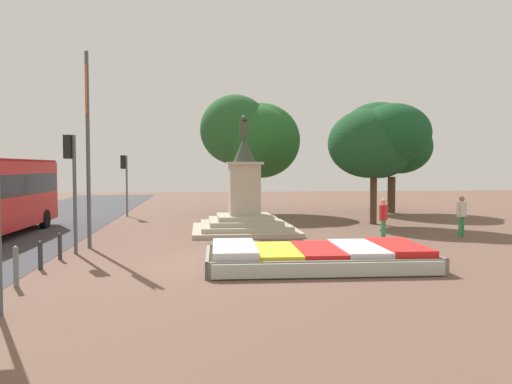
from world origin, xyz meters
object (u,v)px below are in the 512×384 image
object	(u,v)px
statue_monument	(244,209)
kerb_bollard_mid_b	(40,254)
flower_planter	(318,257)
banner_pole	(88,143)
pedestrian_near_planter	(384,217)
traffic_light_mid_block	(71,171)
traffic_light_far_corner	(125,174)
kerb_bollard_mid_a	(16,266)
kerb_bollard_north	(60,245)
pedestrian_crossing_plaza	(462,213)

from	to	relation	value
statue_monument	kerb_bollard_mid_b	bearing A→B (deg)	-130.83
flower_planter	banner_pole	world-z (taller)	banner_pole
pedestrian_near_planter	banner_pole	bearing A→B (deg)	-178.00
traffic_light_mid_block	traffic_light_far_corner	size ratio (longest dim) A/B	1.11
kerb_bollard_mid_a	traffic_light_mid_block	bearing A→B (deg)	87.67
traffic_light_far_corner	kerb_bollard_north	size ratio (longest dim) A/B	4.25
statue_monument	banner_pole	bearing A→B (deg)	-147.14
kerb_bollard_mid_a	kerb_bollard_mid_b	world-z (taller)	kerb_bollard_mid_a
statue_monument	pedestrian_near_planter	world-z (taller)	statue_monument
banner_pole	flower_planter	bearing A→B (deg)	-29.30
traffic_light_mid_block	kerb_bollard_mid_a	size ratio (longest dim) A/B	3.96
statue_monument	banner_pole	world-z (taller)	banner_pole
flower_planter	kerb_bollard_mid_b	bearing A→B (deg)	176.65
flower_planter	kerb_bollard_mid_a	bearing A→B (deg)	-168.45
traffic_light_far_corner	kerb_bollard_mid_a	size ratio (longest dim) A/B	3.57
flower_planter	pedestrian_crossing_plaza	world-z (taller)	pedestrian_crossing_plaza
kerb_bollard_mid_b	traffic_light_far_corner	bearing A→B (deg)	89.49
flower_planter	kerb_bollard_mid_a	xyz separation A→B (m)	(-7.97, -1.63, 0.24)
banner_pole	kerb_bollard_mid_b	distance (m)	5.05
kerb_bollard_mid_b	kerb_bollard_north	xyz separation A→B (m)	(0.12, 1.56, 0.01)
kerb_bollard_mid_b	statue_monument	bearing A→B (deg)	49.17
pedestrian_crossing_plaza	kerb_bollard_mid_b	size ratio (longest dim) A/B	2.06
kerb_bollard_mid_a	statue_monument	bearing A→B (deg)	56.19
banner_pole	kerb_bollard_north	bearing A→B (deg)	-101.69
kerb_bollard_mid_a	pedestrian_near_planter	bearing A→B (deg)	27.95
pedestrian_crossing_plaza	flower_planter	bearing A→B (deg)	-143.70
kerb_bollard_north	kerb_bollard_mid_a	bearing A→B (deg)	-90.83
banner_pole	kerb_bollard_mid_b	bearing A→B (deg)	-98.69
kerb_bollard_mid_b	pedestrian_near_planter	bearing A→B (deg)	19.25
pedestrian_crossing_plaza	kerb_bollard_mid_b	bearing A→B (deg)	-162.04
traffic_light_far_corner	kerb_bollard_mid_a	xyz separation A→B (m)	(-0.07, -17.49, -2.02)
pedestrian_crossing_plaza	kerb_bollard_mid_a	world-z (taller)	pedestrian_crossing_plaza
pedestrian_near_planter	kerb_bollard_north	size ratio (longest dim) A/B	2.00
traffic_light_far_corner	banner_pole	xyz separation A→B (m)	(0.43, -11.67, 1.26)
statue_monument	traffic_light_far_corner	world-z (taller)	statue_monument
kerb_bollard_mid_a	kerb_bollard_north	size ratio (longest dim) A/B	1.19
kerb_bollard_north	pedestrian_crossing_plaza	bearing A→B (deg)	12.71
banner_pole	kerb_bollard_mid_b	world-z (taller)	banner_pole
pedestrian_crossing_plaza	banner_pole	bearing A→B (deg)	-174.98
statue_monument	kerb_bollard_north	world-z (taller)	statue_monument
pedestrian_crossing_plaza	kerb_bollard_mid_a	size ratio (longest dim) A/B	1.69
flower_planter	pedestrian_crossing_plaza	size ratio (longest dim) A/B	3.89
kerb_bollard_north	pedestrian_near_planter	bearing A→B (deg)	12.36
banner_pole	kerb_bollard_mid_b	xyz separation A→B (m)	(-0.57, -3.72, -3.36)
pedestrian_near_planter	kerb_bollard_mid_b	bearing A→B (deg)	-160.75
pedestrian_crossing_plaza	pedestrian_near_planter	bearing A→B (deg)	-166.18
statue_monument	pedestrian_near_planter	bearing A→B (deg)	-33.67
banner_pole	pedestrian_near_planter	xyz separation A→B (m)	(11.21, 0.39, -2.81)
flower_planter	pedestrian_crossing_plaza	xyz separation A→B (m)	(7.50, 5.51, 0.71)
traffic_light_mid_block	flower_planter	bearing A→B (deg)	-21.56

